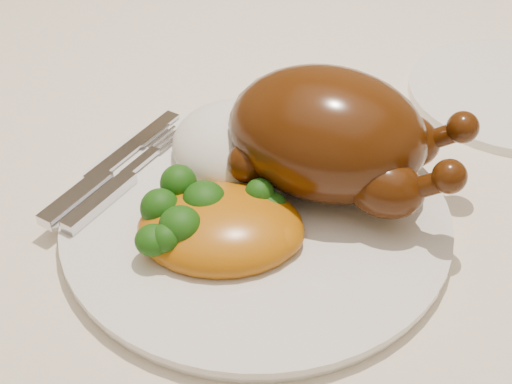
% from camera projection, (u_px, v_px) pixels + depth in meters
% --- Properties ---
extents(dining_table, '(1.60, 0.90, 0.76)m').
position_uv_depth(dining_table, '(348.00, 194.00, 0.73)').
color(dining_table, brown).
rests_on(dining_table, floor).
extents(tablecloth, '(1.73, 1.03, 0.18)m').
position_uv_depth(tablecloth, '(354.00, 137.00, 0.69)').
color(tablecloth, '#F2E3D0').
rests_on(tablecloth, dining_table).
extents(dinner_plate, '(0.34, 0.34, 0.01)m').
position_uv_depth(dinner_plate, '(256.00, 218.00, 0.54)').
color(dinner_plate, white).
rests_on(dinner_plate, tablecloth).
extents(roast_chicken, '(0.19, 0.13, 0.10)m').
position_uv_depth(roast_chicken, '(332.00, 135.00, 0.54)').
color(roast_chicken, '#4C2308').
rests_on(roast_chicken, dinner_plate).
extents(rice_mound, '(0.13, 0.12, 0.06)m').
position_uv_depth(rice_mound, '(244.00, 147.00, 0.58)').
color(rice_mound, white).
rests_on(rice_mound, dinner_plate).
extents(mac_and_cheese, '(0.15, 0.14, 0.05)m').
position_uv_depth(mac_and_cheese, '(218.00, 223.00, 0.51)').
color(mac_and_cheese, orange).
rests_on(mac_and_cheese, dinner_plate).
extents(cutlery, '(0.04, 0.17, 0.01)m').
position_uv_depth(cutlery, '(106.00, 182.00, 0.56)').
color(cutlery, silver).
rests_on(cutlery, dinner_plate).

